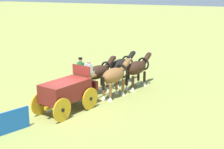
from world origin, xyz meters
The scene contains 6 objects.
ground_plane centered at (0.00, 0.00, 0.00)m, with size 220.00×220.00×0.00m, color olive.
show_wagon centered at (0.17, -0.03, 1.21)m, with size 5.82×2.30×2.77m.
draft_horse_rear_near centered at (3.81, 0.00, 1.37)m, with size 3.20×1.23×2.24m.
draft_horse_rear_off centered at (3.58, -1.28, 1.38)m, with size 2.99×1.25×2.25m.
draft_horse_lead_near centered at (6.36, -0.44, 1.33)m, with size 2.98×1.27×2.20m.
draft_horse_lead_off centered at (6.14, -1.72, 1.36)m, with size 3.16×1.26×2.23m.
Camera 1 is at (-14.54, -10.13, 6.76)m, focal length 53.62 mm.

